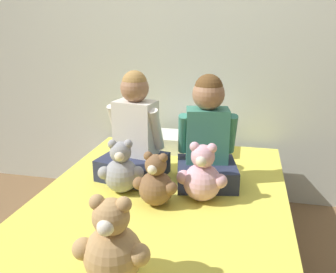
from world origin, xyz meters
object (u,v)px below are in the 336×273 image
(teddy_bear_held_by_right_child, at_px, (202,176))
(teddy_bear_between_children, at_px, (156,183))
(pillow_at_headboard, at_px, (186,143))
(bed, at_px, (160,236))
(teddy_bear_held_by_left_child, at_px, (121,170))
(teddy_bear_at_foot_of_bed, at_px, (112,246))
(child_on_left, at_px, (134,135))
(child_on_right, at_px, (207,138))

(teddy_bear_held_by_right_child, distance_m, teddy_bear_between_children, 0.24)
(pillow_at_headboard, bearing_deg, bed, -90.00)
(teddy_bear_held_by_left_child, distance_m, teddy_bear_at_foot_of_bed, 0.70)
(child_on_left, bearing_deg, bed, -39.40)
(bed, relative_size, child_on_right, 3.03)
(child_on_right, height_order, pillow_at_headboard, child_on_right)
(bed, height_order, child_on_left, child_on_left)
(teddy_bear_held_by_left_child, bearing_deg, child_on_right, 14.59)
(teddy_bear_held_by_left_child, height_order, pillow_at_headboard, teddy_bear_held_by_left_child)
(child_on_right, relative_size, teddy_bear_held_by_right_child, 1.99)
(teddy_bear_held_by_left_child, bearing_deg, teddy_bear_at_foot_of_bed, -85.93)
(teddy_bear_at_foot_of_bed, distance_m, pillow_at_headboard, 1.39)
(child_on_right, relative_size, pillow_at_headboard, 1.10)
(child_on_right, distance_m, teddy_bear_held_by_right_child, 0.26)
(bed, distance_m, child_on_right, 0.60)
(bed, bearing_deg, teddy_bear_between_children, -95.52)
(teddy_bear_at_foot_of_bed, relative_size, pillow_at_headboard, 0.59)
(bed, xyz_separation_m, teddy_bear_held_by_left_child, (-0.22, 0.04, 0.35))
(teddy_bear_held_by_left_child, bearing_deg, teddy_bear_held_by_right_child, -13.24)
(pillow_at_headboard, bearing_deg, teddy_bear_held_by_right_child, -73.69)
(child_on_right, distance_m, teddy_bear_held_by_left_child, 0.50)
(child_on_right, xyz_separation_m, pillow_at_headboard, (-0.21, 0.49, -0.21))
(teddy_bear_held_by_right_child, relative_size, pillow_at_headboard, 0.55)
(teddy_bear_held_by_right_child, bearing_deg, teddy_bear_held_by_left_child, -178.01)
(child_on_left, xyz_separation_m, teddy_bear_at_foot_of_bed, (0.21, -0.89, -0.11))
(child_on_left, distance_m, pillow_at_headboard, 0.57)
(teddy_bear_held_by_left_child, distance_m, teddy_bear_held_by_right_child, 0.43)
(child_on_right, distance_m, teddy_bear_between_children, 0.42)
(child_on_left, height_order, teddy_bear_held_by_left_child, child_on_left)
(child_on_right, relative_size, teddy_bear_between_children, 2.22)
(bed, distance_m, teddy_bear_held_by_left_child, 0.42)
(teddy_bear_held_by_right_child, bearing_deg, pillow_at_headboard, 108.16)
(child_on_right, xyz_separation_m, teddy_bear_at_foot_of_bed, (-0.22, -0.90, -0.12))
(child_on_left, distance_m, teddy_bear_held_by_left_child, 0.26)
(child_on_right, bearing_deg, teddy_bear_held_by_right_child, -99.71)
(teddy_bear_between_children, distance_m, pillow_at_headboard, 0.82)
(teddy_bear_held_by_left_child, bearing_deg, child_on_left, 75.39)
(teddy_bear_held_by_left_child, bearing_deg, pillow_at_headboard, 59.49)
(teddy_bear_held_by_left_child, height_order, teddy_bear_held_by_right_child, teddy_bear_held_by_right_child)
(child_on_right, distance_m, teddy_bear_at_foot_of_bed, 0.93)
(pillow_at_headboard, bearing_deg, teddy_bear_between_children, -90.42)
(bed, bearing_deg, teddy_bear_held_by_left_child, 170.50)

